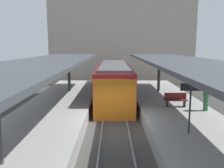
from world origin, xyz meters
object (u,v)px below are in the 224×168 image
at_px(platform_bench, 175,99).
at_px(platform_sign, 190,97).
at_px(commuter_train, 113,82).
at_px(passenger_near_bench, 206,95).

height_order(platform_bench, platform_sign, platform_sign).
relative_size(commuter_train, platform_bench, 8.56).
bearing_deg(platform_sign, passenger_near_bench, 59.33).
relative_size(platform_bench, passenger_near_bench, 0.79).
bearing_deg(platform_bench, platform_sign, -97.88).
distance_m(platform_bench, platform_sign, 4.82).
bearing_deg(platform_sign, commuter_train, 107.62).
height_order(platform_bench, passenger_near_bench, passenger_near_bench).
height_order(commuter_train, passenger_near_bench, commuter_train).
bearing_deg(passenger_near_bench, platform_bench, 147.80).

